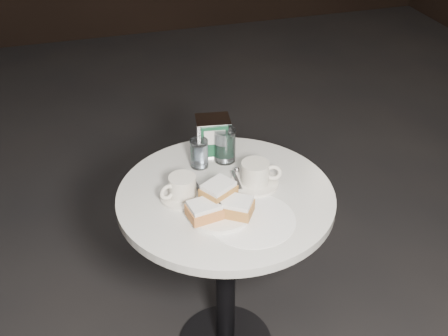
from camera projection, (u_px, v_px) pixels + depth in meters
cafe_table at (226, 240)px, 1.90m from camera, size 0.70×0.70×0.74m
sugar_spill at (251, 219)px, 1.68m from camera, size 0.33×0.33×0.00m
beignet_plate at (219, 206)px, 1.68m from camera, size 0.22×0.22×0.09m
coffee_cup_left at (182, 189)px, 1.76m from camera, size 0.19×0.19×0.08m
coffee_cup_right at (256, 175)px, 1.82m from camera, size 0.20×0.20×0.08m
water_glass_left at (199, 154)px, 1.90m from camera, size 0.07×0.07×0.10m
water_glass_right at (225, 146)px, 1.92m from camera, size 0.10×0.10×0.12m
napkin_dispenser at (213, 136)px, 1.96m from camera, size 0.13×0.11×0.14m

